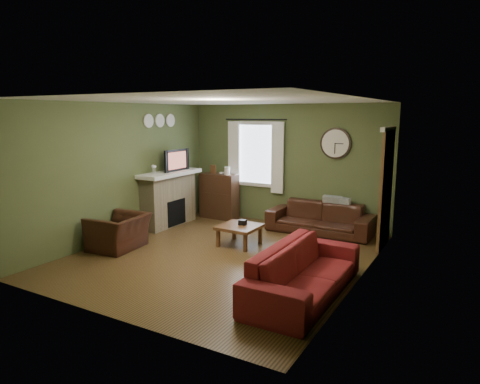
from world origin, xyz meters
The scene contains 31 objects.
floor centered at (0.00, 0.00, 0.00)m, with size 4.60×5.20×0.00m, color #513A1E.
ceiling centered at (0.00, 0.00, 2.60)m, with size 4.60×5.20×0.00m, color white.
wall_left centered at (-2.30, 0.00, 1.30)m, with size 0.00×5.20×2.60m, color #505F35.
wall_right centered at (2.30, 0.00, 1.30)m, with size 0.00×5.20×2.60m, color #505F35.
wall_back centered at (0.00, 2.60, 1.30)m, with size 4.60×0.00×2.60m, color #505F35.
wall_front centered at (0.00, -2.60, 1.30)m, with size 4.60×0.00×2.60m, color #505F35.
fireplace centered at (-2.10, 1.15, 0.55)m, with size 0.40×1.40×1.10m, color tan.
firebox centered at (-1.91, 1.15, 0.30)m, with size 0.04×0.60×0.55m, color black.
mantel centered at (-2.07, 1.15, 1.14)m, with size 0.58×1.60×0.08m, color white.
tv centered at (-2.05, 1.30, 1.35)m, with size 0.60×0.08×0.35m, color black.
tv_screen centered at (-1.97, 1.30, 1.41)m, with size 0.02×0.62×0.36m, color #994C3F.
medallion_left centered at (-2.28, 0.80, 2.25)m, with size 0.28×0.28×0.03m, color white.
medallion_mid centered at (-2.28, 1.15, 2.25)m, with size 0.28×0.28×0.03m, color white.
medallion_right centered at (-2.28, 1.50, 2.25)m, with size 0.28×0.28×0.03m, color white.
window_pane centered at (-0.70, 2.58, 1.50)m, with size 1.00×0.02×1.30m, color silver, non-canonical shape.
curtain_rod centered at (-0.70, 2.48, 2.27)m, with size 0.03×0.03×1.50m, color black.
curtain_left centered at (-1.25, 2.48, 1.45)m, with size 0.28×0.04×1.55m, color white.
curtain_right centered at (-0.15, 2.48, 1.45)m, with size 0.28×0.04×1.55m, color white.
wall_clock centered at (1.10, 2.55, 1.80)m, with size 0.64×0.06×0.64m, color white, non-canonical shape.
door centered at (2.27, 1.85, 1.05)m, with size 0.05×0.90×2.10m, color brown.
bookshelf centered at (-1.50, 2.24, 0.52)m, with size 0.87×0.37×1.03m, color #362013, non-canonical shape.
book centered at (-1.56, 2.34, 0.96)m, with size 0.15×0.21×0.02m, color brown.
sofa_brown centered at (0.95, 2.17, 0.31)m, with size 2.10×0.82×0.61m, color #32180F.
pillow_left centered at (1.32, 2.43, 0.55)m, with size 0.36×0.11×0.36m, color gray.
pillow_right centered at (1.12, 2.43, 0.55)m, with size 0.38×0.11×0.38m, color gray.
sofa_red centered at (1.79, -0.84, 0.33)m, with size 2.27×0.89×0.66m, color maroon.
armchair centered at (-1.82, -0.61, 0.31)m, with size 0.95×0.83×0.62m, color #32180F.
coffee_table centered at (-0.05, 0.64, 0.19)m, with size 0.71×0.71×0.38m, color brown, non-canonical shape.
tissue_box centered at (-0.01, 0.70, 0.40)m, with size 0.12×0.12×0.09m, color black.
wine_glass_a centered at (-2.05, 0.62, 1.28)m, with size 0.07×0.07×0.20m, color white, non-canonical shape.
wine_glass_b centered at (-2.05, 0.68, 1.27)m, with size 0.06×0.06×0.18m, color white, non-canonical shape.
Camera 1 is at (3.72, -5.95, 2.38)m, focal length 32.00 mm.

